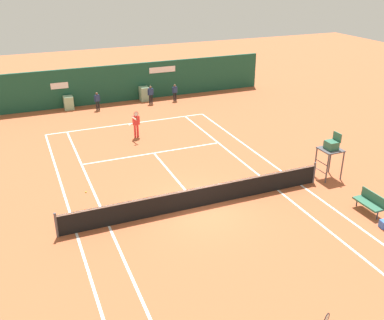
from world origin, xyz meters
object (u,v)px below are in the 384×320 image
player_on_baseline (136,123)px  ball_kid_centre_post (151,93)px  ball_kid_left_post (175,91)px  tennis_ball_by_sideline (86,192)px  umpire_chair (331,148)px  ball_kid_right_post (97,100)px  player_bench (370,201)px

player_on_baseline → ball_kid_centre_post: (2.93, 6.31, -0.15)m
player_on_baseline → ball_kid_left_post: player_on_baseline is taller
ball_kid_centre_post → ball_kid_left_post: size_ratio=1.06×
player_on_baseline → tennis_ball_by_sideline: player_on_baseline is taller
ball_kid_left_post → umpire_chair: bearing=94.4°
player_on_baseline → ball_kid_right_post: 6.40m
ball_kid_centre_post → ball_kid_right_post: bearing=2.8°
ball_kid_left_post → player_on_baseline: bearing=48.0°
ball_kid_centre_post → ball_kid_right_post: 4.00m
tennis_ball_by_sideline → umpire_chair: bearing=-14.7°
tennis_ball_by_sideline → ball_kid_left_post: bearing=53.6°
ball_kid_right_post → tennis_ball_by_sideline: ball_kid_right_post is taller
ball_kid_right_post → tennis_ball_by_sideline: bearing=68.6°
umpire_chair → ball_kid_centre_post: umpire_chair is taller
player_on_baseline → umpire_chair: bearing=117.9°
ball_kid_centre_post → ball_kid_left_post: bearing=-177.2°
ball_kid_centre_post → ball_kid_right_post: ball_kid_centre_post is taller
player_bench → player_on_baseline: bearing=28.6°
ball_kid_left_post → tennis_ball_by_sideline: ball_kid_left_post is taller
player_bench → ball_kid_centre_post: ball_kid_centre_post is taller
player_bench → ball_kid_right_post: ball_kid_right_post is taller
ball_kid_centre_post → tennis_ball_by_sideline: bearing=62.8°
ball_kid_left_post → ball_kid_right_post: bearing=-4.4°
player_bench → ball_kid_centre_post: (-3.77, 18.60, 0.29)m
player_on_baseline → ball_kid_right_post: bearing=-91.4°
player_on_baseline → ball_kid_right_post: size_ratio=1.39×
ball_kid_right_post → ball_kid_left_post: ball_kid_right_post is taller
umpire_chair → player_on_baseline: (-7.21, 8.91, -0.60)m
ball_kid_left_post → tennis_ball_by_sideline: (-9.00, -12.23, -0.72)m
umpire_chair → tennis_ball_by_sideline: bearing=75.3°
ball_kid_centre_post → ball_kid_left_post: ball_kid_centre_post is taller
umpire_chair → player_on_baseline: size_ratio=1.28×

